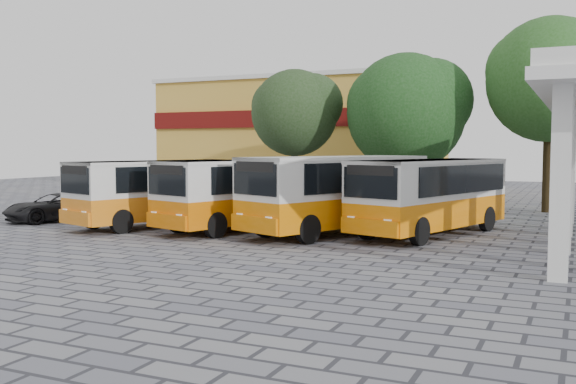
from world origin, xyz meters
The scene contains 10 objects.
ground centered at (0.00, 0.00, 0.00)m, with size 90.00×90.00×0.00m, color #565762.
shophouse_block centered at (-11.00, 25.99, 4.16)m, with size 20.40×10.40×8.30m.
bus_far_left centered at (-7.43, 2.50, 1.54)m, with size 4.45×7.88×2.67m.
bus_centre_left centered at (-3.69, 2.98, 1.57)m, with size 4.39×8.01×2.72m.
bus_centre_right centered at (0.06, 3.27, 1.67)m, with size 5.28×8.55×2.88m.
bus_far_right centered at (3.31, 4.33, 1.60)m, with size 4.56×8.16×2.77m.
tree_left centered at (-6.52, 14.38, 5.33)m, with size 5.17×4.92×7.63m.
tree_middle centered at (-0.20, 14.80, 5.28)m, with size 6.62×6.30×8.22m.
tree_right centered at (6.88, 15.11, 6.72)m, with size 6.44×6.13×9.59m.
parked_car centered at (-12.58, 2.07, 0.60)m, with size 2.00×4.33×1.20m, color black.
Camera 1 is at (8.28, -19.07, 3.22)m, focal length 40.00 mm.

